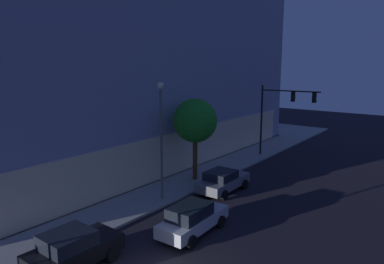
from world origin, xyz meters
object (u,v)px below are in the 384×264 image
modern_building (76,58)px  traffic_light_far_corner (282,107)px  car_black (73,249)px  car_silver (192,218)px  sidewalk_tree (195,121)px  street_lamp_sidewalk (161,127)px  car_grey (223,181)px

modern_building → traffic_light_far_corner: modern_building is taller
modern_building → traffic_light_far_corner: size_ratio=5.41×
traffic_light_far_corner → car_black: 23.35m
modern_building → car_black: 26.63m
traffic_light_far_corner → car_silver: (-17.25, -2.64, -4.12)m
modern_building → traffic_light_far_corner: bearing=-67.9°
sidewalk_tree → car_silver: 9.51m
traffic_light_far_corner → sidewalk_tree: traffic_light_far_corner is taller
car_black → car_silver: size_ratio=0.91×
street_lamp_sidewalk → traffic_light_far_corner: bearing=-6.7°
street_lamp_sidewalk → car_grey: (3.86, -2.24, -4.17)m
sidewalk_tree → car_grey: (-0.72, -2.96, -3.88)m
traffic_light_far_corner → street_lamp_sidewalk: 14.89m
modern_building → street_lamp_sidewalk: modern_building is taller
street_lamp_sidewalk → car_silver: street_lamp_sidewalk is taller
car_black → car_grey: bearing=-0.5°
modern_building → car_silver: bearing=-112.0°
modern_building → street_lamp_sidewalk: bearing=-110.1°
sidewalk_tree → car_black: (-12.77, -2.85, -3.82)m
traffic_light_far_corner → car_silver: bearing=-171.3°
street_lamp_sidewalk → car_black: bearing=-165.5°
car_black → sidewalk_tree: bearing=12.6°
modern_building → traffic_light_far_corner: (8.12, -19.94, -4.57)m
sidewalk_tree → car_grey: bearing=-103.6°
traffic_light_far_corner → street_lamp_sidewalk: size_ratio=0.89×
sidewalk_tree → car_black: 13.63m
car_grey → traffic_light_far_corner: bearing=2.6°
car_black → car_grey: (12.06, -0.11, -0.06)m
car_black → traffic_light_far_corner: bearing=0.9°
traffic_light_far_corner → sidewalk_tree: bearing=166.4°
modern_building → car_silver: modern_building is taller
car_silver → car_grey: size_ratio=1.02×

